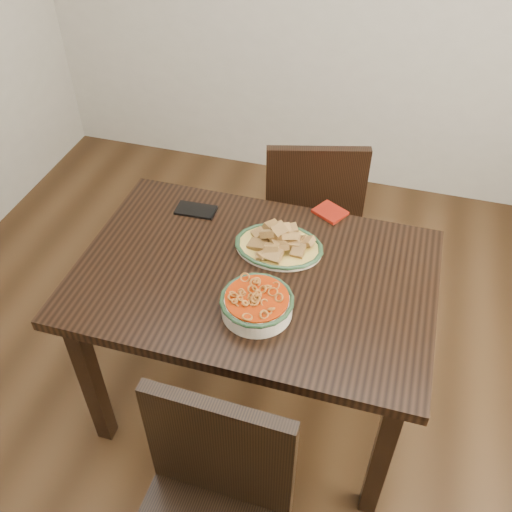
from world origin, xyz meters
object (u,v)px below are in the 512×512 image
(noodle_bowl, at_px, (257,302))
(dining_table, at_px, (254,292))
(fish_plate, at_px, (279,239))
(chair_far, at_px, (311,209))
(smartphone, at_px, (196,210))

(noodle_bowl, bearing_deg, dining_table, 108.97)
(fish_plate, distance_m, noodle_bowl, 0.31)
(fish_plate, bearing_deg, noodle_bowl, -88.38)
(chair_far, xyz_separation_m, noodle_bowl, (-0.00, -0.89, 0.29))
(dining_table, distance_m, fish_plate, 0.21)
(chair_far, bearing_deg, fish_plate, 73.81)
(dining_table, height_order, noodle_bowl, noodle_bowl)
(dining_table, relative_size, smartphone, 7.99)
(fish_plate, bearing_deg, smartphone, 161.36)
(chair_far, xyz_separation_m, smartphone, (-0.37, -0.46, 0.26))
(dining_table, xyz_separation_m, smartphone, (-0.31, 0.26, 0.10))
(dining_table, xyz_separation_m, fish_plate, (0.05, 0.14, 0.14))
(noodle_bowl, bearing_deg, chair_far, 89.84)
(smartphone, bearing_deg, noodle_bowl, -51.55)
(smartphone, bearing_deg, fish_plate, -20.83)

